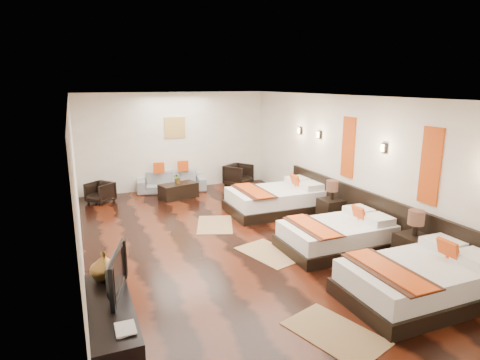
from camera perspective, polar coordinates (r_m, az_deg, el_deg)
name	(u,v)px	position (r m, az deg, el deg)	size (l,w,h in m)	color
floor	(236,245)	(7.92, -0.57, -9.12)	(5.50, 9.50, 0.01)	black
ceiling	(236,97)	(7.31, -0.63, 11.58)	(5.50, 9.50, 0.01)	white
back_wall	(175,141)	(11.97, -9.12, 5.41)	(5.50, 0.01, 2.80)	silver
left_wall	(76,189)	(6.98, -22.04, -1.13)	(0.01, 9.50, 2.80)	silver
right_wall	(357,163)	(8.87, 16.15, 2.26)	(0.01, 9.50, 2.80)	silver
headboard_panel	(378,218)	(8.48, 18.86, -5.07)	(0.08, 6.60, 0.90)	black
bed_near	(420,281)	(6.51, 24.00, -12.81)	(2.19, 1.37, 0.83)	black
bed_mid	(338,235)	(7.87, 13.58, -7.57)	(2.05, 1.29, 0.78)	black
bed_far	(277,200)	(9.85, 5.19, -2.76)	(2.28, 1.43, 0.87)	black
nightstand_a	(413,247)	(7.55, 23.20, -8.61)	(0.50, 0.50, 0.99)	black
nightstand_b	(331,208)	(9.25, 12.70, -3.86)	(0.49, 0.49, 0.97)	black
jute_mat_near	(335,333)	(5.52, 13.21, -20.27)	(0.75, 1.20, 0.01)	#93734B
jute_mat_mid	(270,253)	(7.56, 4.19, -10.23)	(0.75, 1.20, 0.01)	#93734B
jute_mat_far	(215,225)	(9.00, -3.55, -6.28)	(0.75, 1.20, 0.01)	#93734B
tv_console	(112,326)	(5.25, -17.61, -19.02)	(0.50, 1.80, 0.55)	black
tv	(111,273)	(5.23, -17.76, -12.38)	(0.93, 0.12, 0.53)	black
book	(115,331)	(4.62, -17.19, -19.67)	(0.21, 0.28, 0.03)	black
figurine	(104,266)	(5.64, -18.60, -11.38)	(0.36, 0.36, 0.38)	brown
sofa	(172,181)	(11.84, -9.60, -0.21)	(1.93, 0.75, 0.56)	slate
armchair_left	(100,192)	(11.16, -19.09, -1.67)	(0.58, 0.60, 0.54)	black
armchair_right	(238,175)	(12.30, -0.22, 0.71)	(0.70, 0.72, 0.65)	black
coffee_table	(178,191)	(11.11, -8.66, -1.51)	(1.00, 0.50, 0.40)	black
table_plant	(178,178)	(11.07, -8.76, 0.30)	(0.27, 0.23, 0.30)	#265E1F
orange_panel_a	(430,166)	(7.44, 25.24, 1.78)	(0.04, 0.40, 1.30)	#D86014
orange_panel_b	(348,147)	(9.04, 15.00, 4.47)	(0.04, 0.40, 1.30)	#D86014
sconce_mid	(384,148)	(8.16, 19.57, 4.30)	(0.07, 0.12, 0.18)	black
sconce_far	(319,135)	(9.89, 11.08, 6.30)	(0.07, 0.12, 0.18)	black
sconce_lounge	(300,131)	(10.65, 8.41, 6.90)	(0.07, 0.12, 0.18)	black
gold_artwork	(175,128)	(11.90, -9.17, 7.31)	(0.60, 0.04, 0.60)	#AD873F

